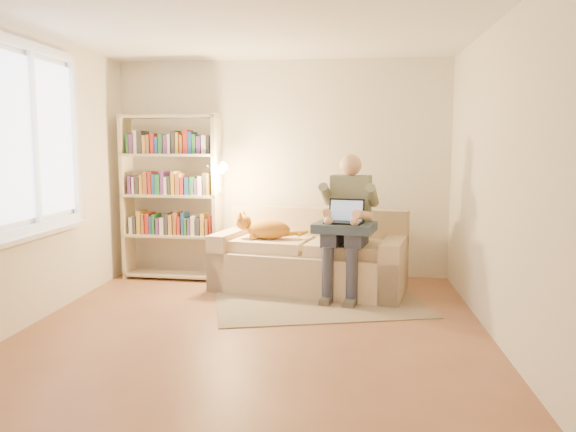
# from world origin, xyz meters

# --- Properties ---
(floor) EXTENTS (4.50, 4.50, 0.00)m
(floor) POSITION_xyz_m (0.00, 0.00, 0.00)
(floor) COLOR brown
(floor) RESTS_ON ground
(ceiling) EXTENTS (4.00, 4.50, 0.02)m
(ceiling) POSITION_xyz_m (0.00, 0.00, 2.60)
(ceiling) COLOR white
(ceiling) RESTS_ON wall_back
(wall_left) EXTENTS (0.02, 4.50, 2.60)m
(wall_left) POSITION_xyz_m (-2.00, 0.00, 1.30)
(wall_left) COLOR silver
(wall_left) RESTS_ON floor
(wall_right) EXTENTS (0.02, 4.50, 2.60)m
(wall_right) POSITION_xyz_m (2.00, 0.00, 1.30)
(wall_right) COLOR silver
(wall_right) RESTS_ON floor
(wall_back) EXTENTS (4.00, 0.02, 2.60)m
(wall_back) POSITION_xyz_m (0.00, 2.25, 1.30)
(wall_back) COLOR silver
(wall_back) RESTS_ON floor
(wall_front) EXTENTS (4.00, 0.02, 2.60)m
(wall_front) POSITION_xyz_m (0.00, -2.25, 1.30)
(wall_front) COLOR silver
(wall_front) RESTS_ON floor
(window) EXTENTS (0.12, 1.52, 1.69)m
(window) POSITION_xyz_m (-1.95, 0.20, 1.38)
(window) COLOR white
(window) RESTS_ON wall_left
(sofa) EXTENTS (2.21, 1.34, 0.88)m
(sofa) POSITION_xyz_m (0.39, 1.59, 0.32)
(sofa) COLOR tan
(sofa) RESTS_ON floor
(person) EXTENTS (0.53, 0.72, 1.50)m
(person) POSITION_xyz_m (0.80, 1.34, 0.84)
(person) COLOR slate
(person) RESTS_ON sofa
(cat) EXTENTS (0.74, 0.35, 0.27)m
(cat) POSITION_xyz_m (-0.13, 1.57, 0.67)
(cat) COLOR orange
(cat) RESTS_ON sofa
(blanket) EXTENTS (0.69, 0.60, 0.09)m
(blanket) POSITION_xyz_m (0.78, 1.20, 0.75)
(blanket) COLOR #293848
(blanket) RESTS_ON person
(laptop) EXTENTS (0.42, 0.35, 0.33)m
(laptop) POSITION_xyz_m (0.78, 1.21, 0.86)
(laptop) COLOR black
(laptop) RESTS_ON blanket
(bookshelf) EXTENTS (1.29, 0.43, 1.95)m
(bookshelf) POSITION_xyz_m (-1.28, 1.90, 1.08)
(bookshelf) COLOR beige
(bookshelf) RESTS_ON floor
(rug) EXTENTS (2.30, 1.69, 0.01)m
(rug) POSITION_xyz_m (0.54, 0.94, 0.01)
(rug) COLOR gray
(rug) RESTS_ON floor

